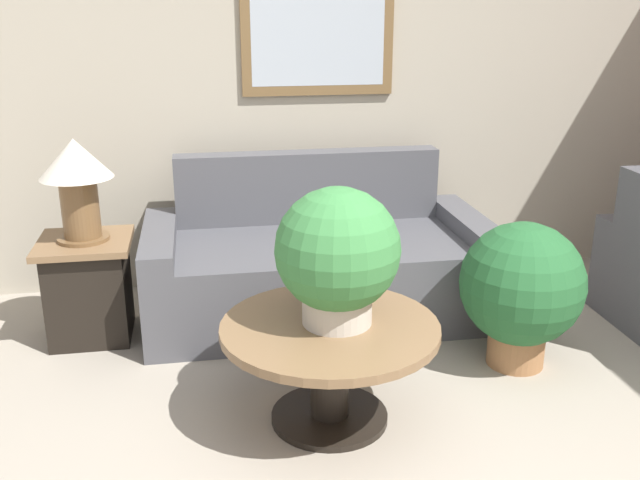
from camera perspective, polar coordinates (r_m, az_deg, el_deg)
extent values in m
cube|color=#B2A893|center=(4.62, 1.39, 12.64)|extent=(6.93, 0.06, 2.60)
cube|color=brown|center=(4.53, -0.17, 16.16)|extent=(0.95, 0.03, 0.74)
cube|color=#B2BCC6|center=(4.52, -0.14, 16.15)|extent=(0.83, 0.01, 0.62)
cube|color=#4C4C51|center=(4.19, -0.11, -3.01)|extent=(1.62, 0.94, 0.47)
cube|color=#4C4C51|center=(4.41, -0.97, 4.32)|extent=(1.62, 0.16, 0.43)
cube|color=#4C4C51|center=(4.12, -12.55, -3.07)|extent=(0.18, 0.94, 0.57)
cube|color=#4C4C51|center=(4.40, 11.52, -1.61)|extent=(0.18, 0.94, 0.57)
cylinder|color=black|center=(3.28, 0.76, -13.89)|extent=(0.52, 0.52, 0.03)
cylinder|color=black|center=(3.17, 0.78, -10.64)|extent=(0.17, 0.17, 0.40)
cylinder|color=brown|center=(3.07, 0.80, -7.08)|extent=(0.95, 0.95, 0.04)
cube|color=black|center=(4.12, -17.95, -3.94)|extent=(0.42, 0.42, 0.53)
cube|color=brown|center=(4.02, -18.35, -0.22)|extent=(0.49, 0.49, 0.03)
cylinder|color=brown|center=(4.01, -18.38, 0.15)|extent=(0.27, 0.27, 0.02)
cylinder|color=brown|center=(3.96, -18.63, 2.49)|extent=(0.20, 0.20, 0.32)
cone|color=beige|center=(3.90, -19.03, 6.20)|extent=(0.38, 0.38, 0.20)
cylinder|color=beige|center=(3.05, 1.37, -5.47)|extent=(0.30, 0.30, 0.13)
sphere|color=#387A3D|center=(2.96, 1.41, -0.78)|extent=(0.53, 0.53, 0.53)
cylinder|color=#9E6B42|center=(3.82, 15.41, -8.09)|extent=(0.29, 0.29, 0.21)
sphere|color=#235B2D|center=(3.69, 15.85, -3.37)|extent=(0.62, 0.62, 0.62)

